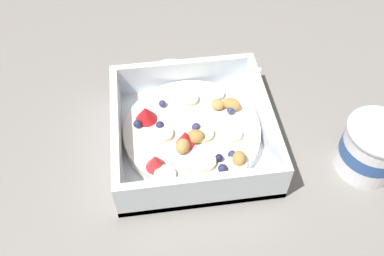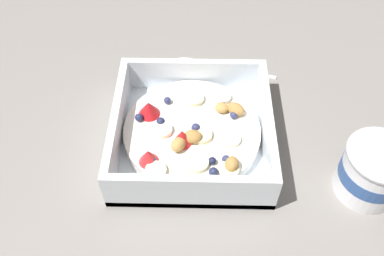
# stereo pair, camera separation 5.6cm
# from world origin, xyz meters

# --- Properties ---
(ground_plane) EXTENTS (2.40, 2.40, 0.00)m
(ground_plane) POSITION_xyz_m (0.00, 0.00, 0.00)
(ground_plane) COLOR gray
(fruit_bowl) EXTENTS (0.21, 0.21, 0.06)m
(fruit_bowl) POSITION_xyz_m (-0.01, -0.01, 0.02)
(fruit_bowl) COLOR white
(fruit_bowl) RESTS_ON ground
(spoon) EXTENTS (0.06, 0.17, 0.01)m
(spoon) POSITION_xyz_m (-0.17, 0.00, 0.00)
(spoon) COLOR silver
(spoon) RESTS_ON ground
(yogurt_cup) EXTENTS (0.08, 0.08, 0.07)m
(yogurt_cup) POSITION_xyz_m (0.06, 0.21, 0.04)
(yogurt_cup) COLOR white
(yogurt_cup) RESTS_ON ground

